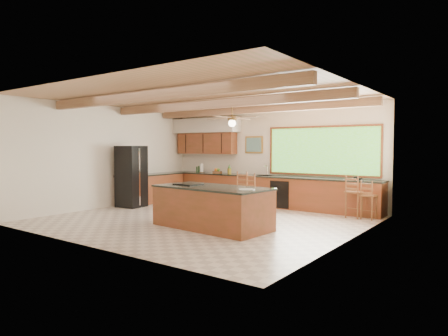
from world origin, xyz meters
The scene contains 9 objects.
ground centered at (0.00, 0.00, 0.00)m, with size 7.20×7.20×0.00m, color beige.
room_shell centered at (-0.17, 0.65, 2.21)m, with size 7.27×6.54×3.02m.
counter_run centered at (-0.82, 2.52, 0.46)m, with size 7.12×3.10×1.23m.
island centered at (0.76, -0.64, 0.46)m, with size 2.71×1.43×0.93m.
refrigerator centered at (-3.08, 0.40, 0.91)m, with size 0.77×0.76×1.81m.
bar_stool_a centered at (0.52, 1.54, 0.65)m, with size 0.50×0.50×1.09m.
bar_stool_b centered at (0.20, 1.54, 0.66)m, with size 0.43×0.43×1.12m.
bar_stool_c centered at (2.88, 2.39, 0.64)m, with size 0.41×0.41×1.08m.
bar_stool_d centered at (3.24, 2.40, 0.57)m, with size 0.38×0.38×0.97m.
Camera 1 is at (6.09, -7.52, 1.78)m, focal length 32.00 mm.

